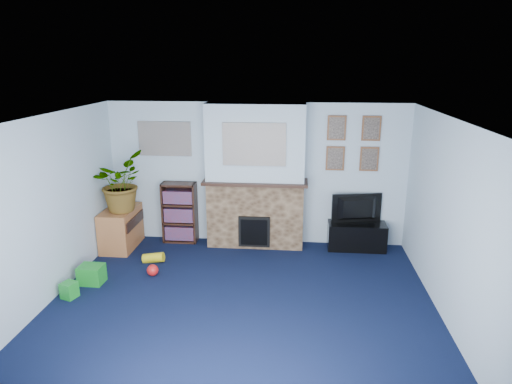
# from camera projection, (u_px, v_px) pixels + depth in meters

# --- Properties ---
(floor) EXTENTS (5.00, 4.50, 0.01)m
(floor) POSITION_uv_depth(u_px,v_px,m) (241.00, 306.00, 5.88)
(floor) COLOR black
(floor) RESTS_ON ground
(ceiling) EXTENTS (5.00, 4.50, 0.01)m
(ceiling) POSITION_uv_depth(u_px,v_px,m) (239.00, 119.00, 5.21)
(ceiling) COLOR white
(ceiling) RESTS_ON wall_back
(wall_back) EXTENTS (5.00, 0.04, 2.40)m
(wall_back) POSITION_uv_depth(u_px,v_px,m) (256.00, 174.00, 7.70)
(wall_back) COLOR silver
(wall_back) RESTS_ON ground
(wall_front) EXTENTS (5.00, 0.04, 2.40)m
(wall_front) POSITION_uv_depth(u_px,v_px,m) (202.00, 318.00, 3.39)
(wall_front) COLOR silver
(wall_front) RESTS_ON ground
(wall_left) EXTENTS (0.04, 4.50, 2.40)m
(wall_left) POSITION_uv_depth(u_px,v_px,m) (44.00, 212.00, 5.77)
(wall_left) COLOR silver
(wall_left) RESTS_ON ground
(wall_right) EXTENTS (0.04, 4.50, 2.40)m
(wall_right) POSITION_uv_depth(u_px,v_px,m) (452.00, 225.00, 5.33)
(wall_right) COLOR silver
(wall_right) RESTS_ON ground
(chimney_breast) EXTENTS (1.72, 0.50, 2.40)m
(chimney_breast) POSITION_uv_depth(u_px,v_px,m) (255.00, 178.00, 7.51)
(chimney_breast) COLOR brown
(chimney_breast) RESTS_ON ground
(collage_main) EXTENTS (1.00, 0.03, 0.68)m
(collage_main) POSITION_uv_depth(u_px,v_px,m) (254.00, 144.00, 7.14)
(collage_main) COLOR gray
(collage_main) RESTS_ON chimney_breast
(collage_left) EXTENTS (0.90, 0.03, 0.58)m
(collage_left) POSITION_uv_depth(u_px,v_px,m) (165.00, 139.00, 7.66)
(collage_left) COLOR gray
(collage_left) RESTS_ON wall_back
(portrait_tl) EXTENTS (0.30, 0.03, 0.40)m
(portrait_tl) POSITION_uv_depth(u_px,v_px,m) (337.00, 128.00, 7.34)
(portrait_tl) COLOR brown
(portrait_tl) RESTS_ON wall_back
(portrait_tr) EXTENTS (0.30, 0.03, 0.40)m
(portrait_tr) POSITION_uv_depth(u_px,v_px,m) (371.00, 128.00, 7.30)
(portrait_tr) COLOR brown
(portrait_tr) RESTS_ON wall_back
(portrait_bl) EXTENTS (0.30, 0.03, 0.40)m
(portrait_bl) POSITION_uv_depth(u_px,v_px,m) (335.00, 158.00, 7.48)
(portrait_bl) COLOR brown
(portrait_bl) RESTS_ON wall_back
(portrait_br) EXTENTS (0.30, 0.03, 0.40)m
(portrait_br) POSITION_uv_depth(u_px,v_px,m) (369.00, 159.00, 7.43)
(portrait_br) COLOR brown
(portrait_br) RESTS_ON wall_back
(tv_stand) EXTENTS (0.95, 0.40, 0.45)m
(tv_stand) POSITION_uv_depth(u_px,v_px,m) (356.00, 236.00, 7.61)
(tv_stand) COLOR black
(tv_stand) RESTS_ON ground
(television) EXTENTS (0.85, 0.27, 0.48)m
(television) POSITION_uv_depth(u_px,v_px,m) (358.00, 209.00, 7.50)
(television) COLOR black
(television) RESTS_ON tv_stand
(bookshelf) EXTENTS (0.58, 0.28, 1.05)m
(bookshelf) POSITION_uv_depth(u_px,v_px,m) (180.00, 214.00, 7.87)
(bookshelf) COLOR black
(bookshelf) RESTS_ON ground
(sideboard) EXTENTS (0.48, 0.86, 0.67)m
(sideboard) POSITION_uv_depth(u_px,v_px,m) (121.00, 227.00, 7.65)
(sideboard) COLOR #A96436
(sideboard) RESTS_ON ground
(potted_plant) EXTENTS (0.86, 0.96, 0.95)m
(potted_plant) POSITION_uv_depth(u_px,v_px,m) (119.00, 182.00, 7.38)
(potted_plant) COLOR #26661E
(potted_plant) RESTS_ON sideboard
(mantel_clock) EXTENTS (0.10, 0.06, 0.13)m
(mantel_clock) POSITION_uv_depth(u_px,v_px,m) (257.00, 177.00, 7.45)
(mantel_clock) COLOR gold
(mantel_clock) RESTS_ON chimney_breast
(mantel_candle) EXTENTS (0.05, 0.05, 0.17)m
(mantel_candle) POSITION_uv_depth(u_px,v_px,m) (277.00, 176.00, 7.42)
(mantel_candle) COLOR #B2BFC6
(mantel_candle) RESTS_ON chimney_breast
(mantel_teddy) EXTENTS (0.12, 0.12, 0.12)m
(mantel_teddy) POSITION_uv_depth(u_px,v_px,m) (220.00, 176.00, 7.51)
(mantel_teddy) COLOR gray
(mantel_teddy) RESTS_ON chimney_breast
(mantel_can) EXTENTS (0.07, 0.07, 0.13)m
(mantel_can) POSITION_uv_depth(u_px,v_px,m) (296.00, 178.00, 7.40)
(mantel_can) COLOR #198C26
(mantel_can) RESTS_ON chimney_breast
(green_crate) EXTENTS (0.34, 0.28, 0.27)m
(green_crate) POSITION_uv_depth(u_px,v_px,m) (92.00, 274.00, 6.45)
(green_crate) COLOR #198C26
(green_crate) RESTS_ON ground
(toy_ball) EXTENTS (0.17, 0.17, 0.17)m
(toy_ball) POSITION_uv_depth(u_px,v_px,m) (153.00, 270.00, 6.69)
(toy_ball) COLOR red
(toy_ball) RESTS_ON ground
(toy_block) EXTENTS (0.23, 0.23, 0.22)m
(toy_block) POSITION_uv_depth(u_px,v_px,m) (69.00, 290.00, 6.06)
(toy_block) COLOR #198C26
(toy_block) RESTS_ON ground
(toy_tube) EXTENTS (0.35, 0.15, 0.20)m
(toy_tube) POSITION_uv_depth(u_px,v_px,m) (153.00, 258.00, 7.14)
(toy_tube) COLOR yellow
(toy_tube) RESTS_ON ground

